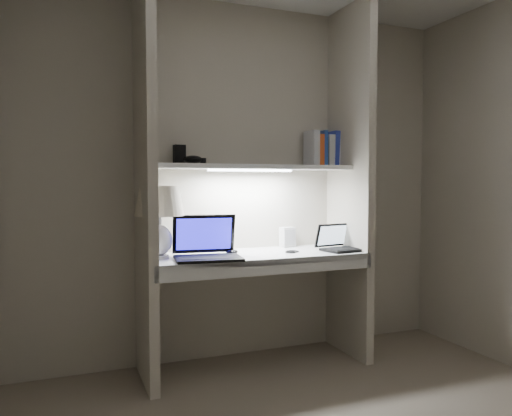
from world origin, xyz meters
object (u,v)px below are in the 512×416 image
laptop_netbook (340,244)px  table_lamp (159,210)px  book_row (323,150)px  laptop_main (207,249)px  speaker (287,237)px

laptop_netbook → table_lamp: bearing=165.8°
table_lamp → book_row: size_ratio=1.75×
table_lamp → laptop_main: table_lamp is taller
laptop_netbook → laptop_main: bearing=171.0°
laptop_main → speaker: bearing=31.1°
speaker → book_row: bearing=-20.8°
table_lamp → book_row: book_row is taller
table_lamp → speaker: bearing=11.8°
laptop_main → book_row: (0.97, 0.26, 0.66)m
laptop_main → speaker: 0.78m
laptop_main → laptop_netbook: size_ratio=1.37×
book_row → speaker: bearing=167.8°
speaker → book_row: book_row is taller
laptop_netbook → book_row: 0.72m
speaker → book_row: 0.70m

